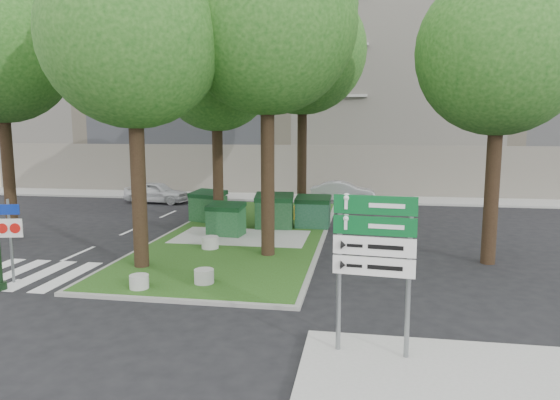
% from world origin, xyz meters
% --- Properties ---
extents(ground, '(120.00, 120.00, 0.00)m').
position_xyz_m(ground, '(0.00, 0.00, 0.00)').
color(ground, black).
rests_on(ground, ground).
extents(median_island, '(6.00, 16.00, 0.12)m').
position_xyz_m(median_island, '(0.50, 8.00, 0.06)').
color(median_island, '#264714').
rests_on(median_island, ground).
extents(median_kerb, '(6.30, 16.30, 0.10)m').
position_xyz_m(median_kerb, '(0.50, 8.00, 0.05)').
color(median_kerb, gray).
rests_on(median_kerb, ground).
extents(sidewalk_corner, '(5.00, 4.00, 0.12)m').
position_xyz_m(sidewalk_corner, '(6.50, -3.50, 0.06)').
color(sidewalk_corner, '#999993').
rests_on(sidewalk_corner, ground).
extents(building_sidewalk, '(42.00, 3.00, 0.12)m').
position_xyz_m(building_sidewalk, '(0.00, 18.50, 0.06)').
color(building_sidewalk, '#999993').
rests_on(building_sidewalk, ground).
extents(zebra_crossing, '(5.00, 3.00, 0.01)m').
position_xyz_m(zebra_crossing, '(-3.75, 1.50, 0.01)').
color(zebra_crossing, silver).
rests_on(zebra_crossing, ground).
extents(apartment_building, '(41.00, 12.00, 16.00)m').
position_xyz_m(apartment_building, '(0.00, 26.00, 8.00)').
color(apartment_building, '#C1B491').
rests_on(apartment_building, ground).
extents(tree_median_near_left, '(5.20, 5.20, 10.53)m').
position_xyz_m(tree_median_near_left, '(-1.41, 2.56, 7.32)').
color(tree_median_near_left, black).
rests_on(tree_median_near_left, ground).
extents(tree_median_near_right, '(5.60, 5.60, 11.46)m').
position_xyz_m(tree_median_near_right, '(2.09, 4.56, 7.99)').
color(tree_median_near_right, black).
rests_on(tree_median_near_right, ground).
extents(tree_median_mid, '(4.80, 4.80, 9.99)m').
position_xyz_m(tree_median_mid, '(-0.91, 9.06, 6.98)').
color(tree_median_mid, black).
rests_on(tree_median_mid, ground).
extents(tree_median_far, '(5.80, 5.80, 11.93)m').
position_xyz_m(tree_median_far, '(2.29, 12.06, 8.32)').
color(tree_median_far, black).
rests_on(tree_median_far, ground).
extents(tree_street_left, '(5.40, 5.40, 11.00)m').
position_xyz_m(tree_street_left, '(-8.41, 6.06, 7.65)').
color(tree_street_left, black).
rests_on(tree_street_left, ground).
extents(tree_street_right, '(5.00, 5.00, 10.06)m').
position_xyz_m(tree_street_right, '(9.09, 5.06, 6.98)').
color(tree_street_right, black).
rests_on(tree_street_right, ground).
extents(dumpster_a, '(1.77, 1.50, 1.39)m').
position_xyz_m(dumpster_a, '(-1.77, 9.97, 0.79)').
color(dumpster_a, '#0F3815').
rests_on(dumpster_a, median_island).
extents(dumpster_b, '(1.47, 1.10, 1.29)m').
position_xyz_m(dumpster_b, '(-0.17, 7.20, 0.74)').
color(dumpster_b, '#12401C').
rests_on(dumpster_b, median_island).
extents(dumpster_c, '(1.66, 1.23, 1.46)m').
position_xyz_m(dumpster_c, '(1.43, 8.91, 0.82)').
color(dumpster_c, '#103718').
rests_on(dumpster_c, median_island).
extents(dumpster_d, '(1.47, 1.05, 1.34)m').
position_xyz_m(dumpster_d, '(3.00, 9.35, 0.76)').
color(dumpster_d, '#123C25').
rests_on(dumpster_d, median_island).
extents(bollard_left, '(0.50, 0.50, 0.35)m').
position_xyz_m(bollard_left, '(-0.65, 0.50, 0.30)').
color(bollard_left, '#A5A6A1').
rests_on(bollard_left, median_island).
extents(bollard_right, '(0.53, 0.53, 0.38)m').
position_xyz_m(bollard_right, '(0.88, 1.20, 0.31)').
color(bollard_right, '#A9A8A3').
rests_on(bollard_right, median_island).
extents(bollard_mid, '(0.58, 0.58, 0.42)m').
position_xyz_m(bollard_mid, '(-0.14, 5.00, 0.33)').
color(bollard_mid, '#A1A19B').
rests_on(bollard_mid, median_island).
extents(litter_bin, '(0.36, 0.36, 0.62)m').
position_xyz_m(litter_bin, '(2.14, 10.95, 0.43)').
color(litter_bin, gold).
rests_on(litter_bin, median_island).
extents(traffic_sign_pole, '(0.69, 0.19, 2.34)m').
position_xyz_m(traffic_sign_pole, '(-4.47, 0.73, 1.50)').
color(traffic_sign_pole, slate).
rests_on(traffic_sign_pole, ground).
extents(directional_sign, '(1.47, 0.23, 2.95)m').
position_xyz_m(directional_sign, '(5.26, -2.34, 2.08)').
color(directional_sign, slate).
rests_on(directional_sign, sidewalk_corner).
extents(car_white, '(3.70, 1.66, 1.24)m').
position_xyz_m(car_white, '(-6.60, 15.50, 0.62)').
color(car_white, silver).
rests_on(car_white, ground).
extents(car_silver, '(3.73, 1.36, 1.22)m').
position_xyz_m(car_silver, '(3.93, 17.43, 0.61)').
color(car_silver, '#9B9EA2').
rests_on(car_silver, ground).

